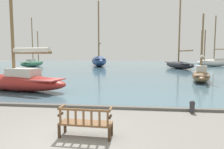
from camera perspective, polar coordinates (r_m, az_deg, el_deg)
ground_plane at (r=6.13m, az=-14.15°, el=-18.56°), size 160.00×160.00×0.00m
harbor_water at (r=49.32m, az=4.19°, el=2.68°), size 100.00×80.00×0.08m
quay_edge_kerb at (r=9.60m, az=-5.93°, el=-9.12°), size 40.00×0.30×0.12m
park_bench at (r=6.26m, az=-7.60°, el=-13.29°), size 1.62×0.59×0.92m
sailboat_nearest_starboard at (r=38.03m, az=18.60°, el=2.86°), size 4.94×10.28×12.26m
sailboat_far_port at (r=44.32m, az=-3.76°, el=4.00°), size 5.80×13.09×14.12m
sailboat_mid_port at (r=45.23m, az=-21.73°, el=3.10°), size 2.04×8.34×10.16m
sailboat_centre_channel at (r=20.27m, az=24.09°, el=0.01°), size 3.02×5.89×6.17m
sailboat_mid_starboard at (r=15.13m, az=-25.44°, el=-1.36°), size 9.21×3.80×9.40m
sailboat_outer_port at (r=48.47m, az=27.28°, el=3.19°), size 8.83×4.71×10.70m
mooring_bollard at (r=9.36m, az=21.93°, el=-8.34°), size 0.24×0.24×0.55m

